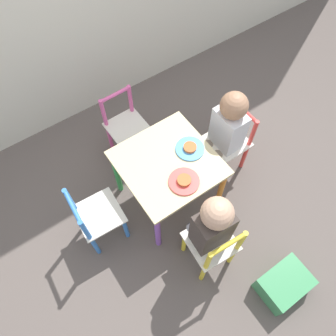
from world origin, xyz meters
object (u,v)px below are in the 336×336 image
object	(u,v)px
child_front	(210,225)
plate_front	(184,181)
chair_pink	(126,127)
storage_bin	(284,284)
chair_red	(229,141)
child_right	(226,129)
plate_right	(190,148)
chair_blue	(96,217)
chair_yellow	(213,246)
kids_table	(168,168)

from	to	relation	value
child_front	plate_front	xyz separation A→B (m)	(0.03, 0.28, 0.03)
chair_pink	storage_bin	distance (m)	1.44
chair_pink	plate_front	xyz separation A→B (m)	(0.01, -0.67, 0.21)
chair_red	chair_pink	size ratio (longest dim) A/B	1.00
child_right	chair_red	bearing A→B (deg)	90.00
plate_right	storage_bin	world-z (taller)	plate_right
plate_right	chair_blue	bearing A→B (deg)	177.51
chair_yellow	chair_blue	world-z (taller)	same
chair_yellow	child_front	xyz separation A→B (m)	(0.00, 0.06, 0.19)
child_right	child_front	xyz separation A→B (m)	(-0.48, -0.45, -0.01)
child_front	chair_red	bearing A→B (deg)	-136.19
kids_table	child_front	distance (m)	0.45
kids_table	plate_front	xyz separation A→B (m)	(-0.00, -0.16, 0.08)
plate_front	storage_bin	bearing A→B (deg)	-73.30
plate_right	chair_yellow	bearing A→B (deg)	-111.31
chair_red	plate_front	distance (m)	0.57
kids_table	chair_yellow	bearing A→B (deg)	-94.25
plate_right	kids_table	bearing A→B (deg)	180.00
plate_right	chair_red	bearing A→B (deg)	0.28
chair_red	plate_front	xyz separation A→B (m)	(-0.51, -0.16, 0.21)
chair_pink	chair_blue	bearing A→B (deg)	-137.17
child_right	storage_bin	world-z (taller)	child_right
child_front	storage_bin	size ratio (longest dim) A/B	2.56
plate_front	kids_table	bearing A→B (deg)	90.00
storage_bin	kids_table	bearing A→B (deg)	103.86
chair_yellow	chair_pink	distance (m)	1.01
kids_table	chair_pink	size ratio (longest dim) A/B	1.04
chair_blue	plate_front	size ratio (longest dim) A/B	2.99
chair_yellow	plate_front	bearing A→B (deg)	-91.95
chair_yellow	storage_bin	bearing A→B (deg)	127.67
plate_right	storage_bin	bearing A→B (deg)	-86.05
chair_pink	child_right	xyz separation A→B (m)	(0.46, -0.51, 0.19)
chair_pink	child_front	distance (m)	0.97
kids_table	child_front	bearing A→B (deg)	-94.25
chair_pink	child_front	bearing A→B (deg)	-92.49
chair_blue	child_right	xyz separation A→B (m)	(0.95, -0.03, 0.19)
chair_blue	child_right	world-z (taller)	child_right
chair_yellow	plate_front	world-z (taller)	chair_yellow
chair_yellow	storage_bin	distance (m)	0.51
chair_red	chair_yellow	size ratio (longest dim) A/B	1.00
chair_pink	child_right	world-z (taller)	child_right
child_front	storage_bin	world-z (taller)	child_front
plate_right	plate_front	world-z (taller)	same
plate_front	chair_pink	bearing A→B (deg)	90.81
kids_table	chair_blue	distance (m)	0.52
chair_red	child_right	xyz separation A→B (m)	(-0.06, -0.00, 0.19)
plate_front	chair_blue	bearing A→B (deg)	159.56
kids_table	chair_yellow	world-z (taller)	chair_yellow
chair_red	storage_bin	size ratio (longest dim) A/B	1.84
kids_table	chair_pink	bearing A→B (deg)	91.07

